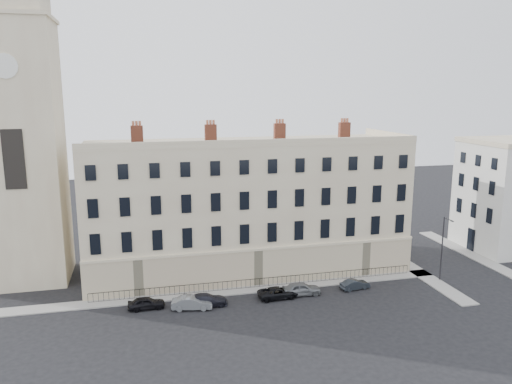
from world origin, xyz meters
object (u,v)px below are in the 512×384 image
at_px(car_c, 206,300).
at_px(car_b, 192,303).
at_px(car_f, 355,284).
at_px(streetlamp, 443,246).
at_px(car_a, 146,303).
at_px(car_d, 278,293).
at_px(car_e, 302,289).

bearing_deg(car_c, car_b, 104.14).
xyz_separation_m(car_b, car_f, (17.36, 0.88, -0.11)).
bearing_deg(streetlamp, car_a, -177.28).
height_order(car_b, streetlamp, streetlamp).
distance_m(car_a, car_f, 21.64).
relative_size(car_a, car_b, 0.90).
height_order(car_a, car_d, car_a).
height_order(car_d, car_e, car_e).
bearing_deg(car_f, car_b, 84.57).
distance_m(car_a, car_b, 4.41).
bearing_deg(car_c, car_f, -88.86).
relative_size(car_c, car_e, 1.07).
distance_m(car_c, car_e, 9.95).
xyz_separation_m(car_e, streetlamp, (16.23, 0.12, 3.35)).
bearing_deg(car_a, streetlamp, -91.94).
distance_m(car_a, car_d, 13.06).
bearing_deg(car_d, streetlamp, -91.87).
bearing_deg(streetlamp, car_c, -175.82).
height_order(car_b, car_f, car_b).
distance_m(car_d, car_e, 2.59).
xyz_separation_m(car_c, car_e, (9.95, 0.38, 0.06)).
bearing_deg(streetlamp, car_f, -176.96).
bearing_deg(car_b, car_e, -76.50).
bearing_deg(car_e, streetlamp, -86.48).
distance_m(car_b, car_f, 17.38).
bearing_deg(car_d, car_b, 90.85).
xyz_separation_m(car_c, car_f, (15.95, 0.51, -0.09)).
height_order(car_c, car_e, car_e).
distance_m(car_e, car_f, 6.01).
relative_size(car_a, car_d, 0.86).
xyz_separation_m(car_e, car_f, (6.00, 0.13, -0.15)).
bearing_deg(car_e, car_c, 95.24).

